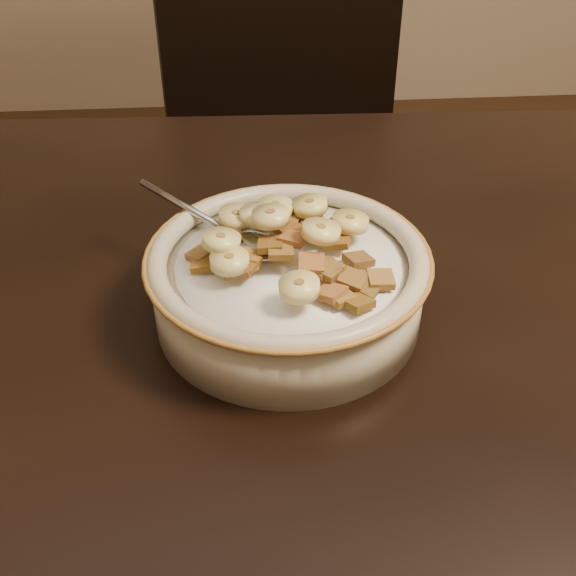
{
  "coord_description": "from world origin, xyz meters",
  "views": [
    {
      "loc": [
        -0.2,
        -0.44,
        1.15
      ],
      "look_at": [
        -0.17,
        0.04,
        0.78
      ],
      "focal_mm": 45.0,
      "sensor_mm": 36.0,
      "label": 1
    }
  ],
  "objects": [
    {
      "name": "table",
      "position": [
        0.0,
        0.0,
        0.73
      ],
      "size": [
        1.43,
        0.94,
        0.04
      ],
      "primitive_type": "cube",
      "rotation": [
        0.0,
        0.0,
        -0.03
      ],
      "color": "black",
      "rests_on": "floor"
    },
    {
      "name": "cereal_square_3",
      "position": [
        -0.22,
        0.07,
        0.81
      ],
      "size": [
        0.03,
        0.03,
        0.01
      ],
      "primitive_type": "cube",
      "rotation": [
        -0.02,
        -0.01,
        2.34
      ],
      "color": "brown",
      "rests_on": "milk"
    },
    {
      "name": "chair",
      "position": [
        -0.11,
        0.71,
        0.53
      ],
      "size": [
        0.54,
        0.54,
        1.05
      ],
      "primitive_type": "cube",
      "rotation": [
        0.0,
        0.0,
        0.19
      ],
      "color": "black",
      "rests_on": "floor"
    },
    {
      "name": "cereal_square_10",
      "position": [
        -0.15,
        0.01,
        0.82
      ],
      "size": [
        0.02,
        0.02,
        0.01
      ],
      "primitive_type": "cube",
      "rotation": [
        0.03,
        -0.17,
        1.46
      ],
      "color": "brown",
      "rests_on": "milk"
    },
    {
      "name": "cereal_square_21",
      "position": [
        -0.14,
        0.01,
        0.82
      ],
      "size": [
        0.03,
        0.03,
        0.01
      ],
      "primitive_type": "cube",
      "rotation": [
        -0.14,
        0.1,
        1.91
      ],
      "color": "brown",
      "rests_on": "milk"
    },
    {
      "name": "banana_slice_6",
      "position": [
        -0.21,
        0.09,
        0.82
      ],
      "size": [
        0.04,
        0.04,
        0.01
      ],
      "primitive_type": "cylinder",
      "rotation": [
        0.12,
        0.07,
        0.51
      ],
      "color": "#D0C465",
      "rests_on": "milk"
    },
    {
      "name": "cereal_square_27",
      "position": [
        -0.14,
        0.06,
        0.82
      ],
      "size": [
        0.02,
        0.02,
        0.01
      ],
      "primitive_type": "cube",
      "rotation": [
        -0.1,
        -0.06,
        0.06
      ],
      "color": "brown",
      "rests_on": "milk"
    },
    {
      "name": "banana_slice_5",
      "position": [
        -0.18,
        0.06,
        0.84
      ],
      "size": [
        0.04,
        0.04,
        0.01
      ],
      "primitive_type": "cylinder",
      "rotation": [
        -0.01,
        0.09,
        2.41
      ],
      "color": "#DCC487",
      "rests_on": "milk"
    },
    {
      "name": "cereal_square_29",
      "position": [
        -0.11,
        0.03,
        0.81
      ],
      "size": [
        0.03,
        0.03,
        0.01
      ],
      "primitive_type": "cube",
      "rotation": [
        0.13,
        0.12,
        1.94
      ],
      "color": "brown",
      "rests_on": "milk"
    },
    {
      "name": "cereal_square_8",
      "position": [
        -0.24,
        0.05,
        0.81
      ],
      "size": [
        0.03,
        0.03,
        0.01
      ],
      "primitive_type": "cube",
      "rotation": [
        -0.2,
        -0.1,
        0.72
      ],
      "color": "brown",
      "rests_on": "milk"
    },
    {
      "name": "banana_slice_0",
      "position": [
        -0.17,
        0.1,
        0.82
      ],
      "size": [
        0.04,
        0.04,
        0.01
      ],
      "primitive_type": "cylinder",
      "rotation": [
        -0.02,
        -0.1,
        2.01
      ],
      "color": "#D3BF86",
      "rests_on": "milk"
    },
    {
      "name": "cereal_square_5",
      "position": [
        -0.12,
        0.05,
        0.82
      ],
      "size": [
        0.03,
        0.03,
        0.01
      ],
      "primitive_type": "cube",
      "rotation": [
        -0.24,
        -0.01,
        1.27
      ],
      "color": "brown",
      "rests_on": "milk"
    },
    {
      "name": "cereal_square_24",
      "position": [
        -0.17,
        0.03,
        0.83
      ],
      "size": [
        0.02,
        0.02,
        0.01
      ],
      "primitive_type": "cube",
      "rotation": [
        0.02,
        -0.03,
        1.54
      ],
      "color": "brown",
      "rests_on": "milk"
    },
    {
      "name": "cereal_square_12",
      "position": [
        -0.12,
        -0.03,
        0.81
      ],
      "size": [
        0.03,
        0.03,
        0.01
      ],
      "primitive_type": "cube",
      "rotation": [
        0.15,
        0.17,
        2.2
      ],
      "color": "brown",
      "rests_on": "milk"
    },
    {
      "name": "cereal_square_13",
      "position": [
        -0.13,
        -0.02,
        0.81
      ],
      "size": [
        0.03,
        0.03,
        0.01
      ],
      "primitive_type": "cube",
      "rotation": [
        0.14,
        -0.04,
        2.21
      ],
      "color": "brown",
      "rests_on": "milk"
    },
    {
      "name": "cereal_square_22",
      "position": [
        -0.23,
        0.03,
        0.81
      ],
      "size": [
        0.02,
        0.02,
        0.01
      ],
      "primitive_type": "cube",
      "rotation": [
        -0.02,
        0.13,
        3.07
      ],
      "color": "brown",
      "rests_on": "milk"
    },
    {
      "name": "banana_slice_2",
      "position": [
        -0.22,
        0.04,
        0.83
      ],
      "size": [
        0.04,
        0.04,
        0.02
      ],
      "primitive_type": "cylinder",
      "rotation": [
        0.13,
        -0.09,
        2.72
      ],
      "color": "#E2D67E",
      "rests_on": "milk"
    },
    {
      "name": "cereal_square_18",
      "position": [
        -0.1,
        0.0,
        0.81
      ],
      "size": [
        0.02,
        0.02,
        0.01
      ],
      "primitive_type": "cube",
      "rotation": [
        0.09,
        0.13,
        0.04
      ],
      "color": "brown",
      "rests_on": "milk"
    },
    {
      "name": "cereal_square_15",
      "position": [
        -0.13,
        0.07,
        0.82
      ],
      "size": [
        0.03,
        0.03,
        0.01
      ],
      "primitive_type": "cube",
      "rotation": [
        -0.08,
        0.11,
        2.21
      ],
      "color": "brown",
      "rests_on": "milk"
    },
    {
      "name": "cereal_square_11",
      "position": [
        -0.12,
        -0.0,
        0.81
      ],
      "size": [
        0.03,
        0.03,
        0.01
      ],
      "primitive_type": "cube",
      "rotation": [
        0.19,
        -0.05,
        1.11
      ],
      "color": "brown",
      "rests_on": "milk"
    },
    {
      "name": "milk",
      "position": [
        -0.17,
        0.04,
        0.8
      ],
      "size": [
        0.19,
        0.19,
        0.0
      ],
      "primitive_type": "cylinder",
      "color": "white",
      "rests_on": "cereal_bowl"
    },
    {
      "name": "cereal_square_16",
      "position": [
        -0.21,
        0.07,
        0.82
      ],
      "size": [
        0.02,
        0.02,
        0.01
      ],
      "primitive_type": "cube",
      "rotation": [
        0.25,
        -0.11,
        0.11
      ],
      "color": "brown",
      "rests_on": "milk"
    },
    {
      "name": "cereal_square_26",
      "position": [
        -0.14,
        -0.02,
        0.81
      ],
      "size": [
        0.03,
        0.03,
        0.01
      ],
      "primitive_type": "cube",
      "rotation": [
        -0.21,
        0.03,
        0.8
      ],
      "color": "#925A2D",
      "rests_on": "milk"
    },
    {
      "name": "banana_slice_9",
      "position": [
        -0.21,
        0.02,
        0.83
      ],
      "size": [
        0.04,
        0.04,
        0.01
      ],
      "primitive_type": "cylinder",
      "rotation": [
        0.0,
        0.01,
        2.53
      ],
      "color": "#E3C57D",
      "rests_on": "milk"
    },
    {
      "name": "spoon",
      "position": [
        -0.19,
        0.06,
        0.81
      ],
      "size": [
        0.07,
        0.07,
        0.01
      ],
      "primitive_type": "ellipsoid",
      "rotation": [
        0.0,
        0.0,
        4.01
      ],
      "color": "#B4B6BE",
      "rests_on": "cereal_bowl"
    },
    {
      "name": "cereal_square_25",
      "position": [
        -0.2,
        0.03,
        0.82
      ],
      "size": [
        0.03,
        0.03,
        0.01
      ],
      "primitive_type": "cube",
      "rotation": [
        0.14,
        -0.13,
        2.87
      ],
      "color": "olive",
      "rests_on": "milk"
    },
    {
      "name": "banana_slice_8",
      "position": [
        -0.14,
        0.03,
        0.84
      ],
      "size": [
        0.04,
        0.04,
        0.02
      ],
      "primitive_type": "cylinder",
      "rotation": [
        0.14,
        0.08,
        1.32
      ],
      "color": "#FFE78B",
      "rests_on": "milk"
    },
    {
      "name": "banana_slice_4",
      "position": [
        -0.11,
        0.07,
        0.83
      ],
      "size": [
        0.04,
        0.04,
        0.01
      ],
      "primitive_type": "cylinder",
      "rotation": [
        0.08,
        0.07,
        1.14
      ],
      "color": "#E1BE73",
      "rests_on": "milk"
    },
    {
      "name": "banana_slice_1",
      "position": [
        -0.14,
        0.1,
        0.83
      ],
      "size": [
        0.03,
        0.03,
        0.01
      ],
      "primitive_type": "cylinder",
      "rotation": [
        -0.07,
        -0.11,
        0.08
      ],
      "color": "#E2D477",
      "rests_on": "milk"
    },
    {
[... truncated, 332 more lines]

